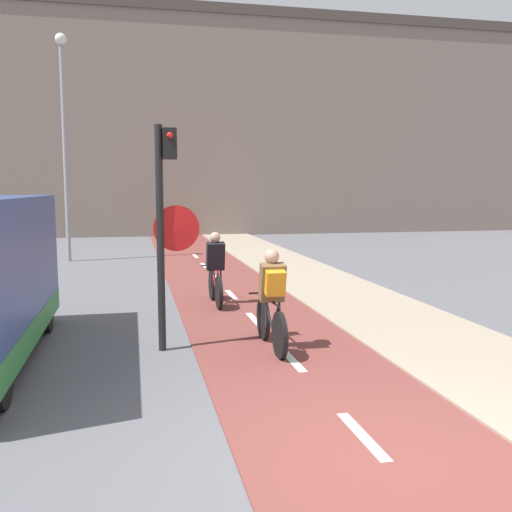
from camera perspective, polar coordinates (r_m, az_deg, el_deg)
name	(u,v)px	position (r m, az deg, el deg)	size (l,w,h in m)	color
ground_plane	(385,462)	(5.45, 12.75, -19.43)	(120.00, 120.00, 0.00)	#5B5B60
bike_lane	(384,460)	(5.45, 12.71, -19.30)	(2.58, 60.00, 0.02)	brown
building_row_background	(171,126)	(31.59, -8.50, 12.77)	(60.00, 5.20, 11.43)	slate
traffic_light_pole	(166,213)	(8.37, -9.03, 4.26)	(0.67, 0.25, 3.29)	black
street_lamp_far	(64,125)	(19.74, -18.65, 12.27)	(0.36, 0.36, 7.25)	gray
cyclist_near	(272,303)	(8.43, 1.60, -4.67)	(0.46, 1.72, 1.51)	black
cyclist_far	(215,273)	(11.70, -4.08, -1.68)	(0.46, 1.66, 1.51)	black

